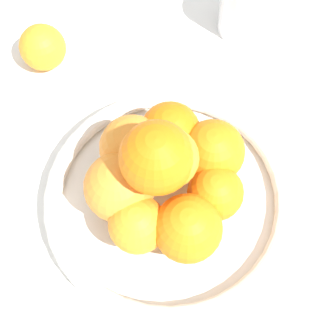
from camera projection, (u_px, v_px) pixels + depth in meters
ground_plane at (168, 203)px, 0.61m from camera, size 4.00×4.00×0.00m
fruit_bowl at (168, 198)px, 0.59m from camera, size 0.31×0.31×0.04m
orange_pile at (165, 173)px, 0.53m from camera, size 0.19×0.19×0.14m
stray_orange at (43, 47)px, 0.68m from camera, size 0.07×0.07×0.07m
drinking_glass at (246, 6)px, 0.69m from camera, size 0.08×0.08×0.09m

